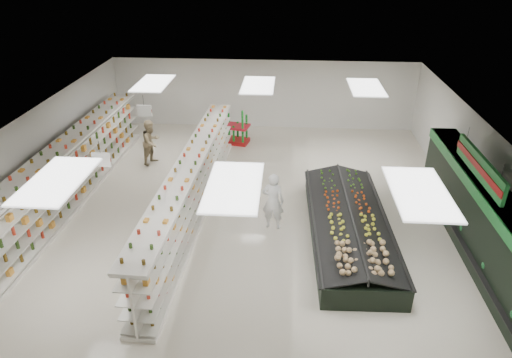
# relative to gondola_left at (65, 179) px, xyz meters

# --- Properties ---
(floor) EXTENTS (16.00, 16.00, 0.00)m
(floor) POSITION_rel_gondola_left_xyz_m (6.13, -0.13, -0.96)
(floor) COLOR beige
(floor) RESTS_ON ground
(ceiling) EXTENTS (14.00, 16.00, 0.02)m
(ceiling) POSITION_rel_gondola_left_xyz_m (6.13, -0.13, 2.24)
(ceiling) COLOR white
(ceiling) RESTS_ON wall_back
(wall_back) EXTENTS (14.00, 0.02, 3.20)m
(wall_back) POSITION_rel_gondola_left_xyz_m (6.13, 7.87, 0.64)
(wall_back) COLOR silver
(wall_back) RESTS_ON floor
(wall_left) EXTENTS (0.02, 16.00, 3.20)m
(wall_left) POSITION_rel_gondola_left_xyz_m (-0.87, -0.13, 0.64)
(wall_left) COLOR silver
(wall_left) RESTS_ON floor
(wall_right) EXTENTS (0.02, 16.00, 3.20)m
(wall_right) POSITION_rel_gondola_left_xyz_m (13.13, -0.13, 0.64)
(wall_right) COLOR silver
(wall_right) RESTS_ON floor
(produce_wall_case) EXTENTS (0.93, 8.00, 2.20)m
(produce_wall_case) POSITION_rel_gondola_left_xyz_m (12.66, -1.63, 0.29)
(produce_wall_case) COLOR black
(produce_wall_case) RESTS_ON floor
(aisle_sign_near) EXTENTS (0.52, 0.06, 0.75)m
(aisle_sign_near) POSITION_rel_gondola_left_xyz_m (2.33, -2.13, 1.80)
(aisle_sign_near) COLOR white
(aisle_sign_near) RESTS_ON ceiling
(aisle_sign_far) EXTENTS (0.52, 0.06, 0.75)m
(aisle_sign_far) POSITION_rel_gondola_left_xyz_m (2.33, 1.87, 1.80)
(aisle_sign_far) COLOR white
(aisle_sign_far) RESTS_ON ceiling
(hortifruti_banner) EXTENTS (0.12, 3.20, 0.95)m
(hortifruti_banner) POSITION_rel_gondola_left_xyz_m (12.38, -1.63, 1.69)
(hortifruti_banner) COLOR #217B33
(hortifruti_banner) RESTS_ON ceiling
(gondola_left) EXTENTS (1.17, 12.03, 2.08)m
(gondola_left) POSITION_rel_gondola_left_xyz_m (0.00, 0.00, 0.00)
(gondola_left) COLOR white
(gondola_left) RESTS_ON floor
(gondola_center) EXTENTS (1.20, 11.04, 1.91)m
(gondola_center) POSITION_rel_gondola_left_xyz_m (4.29, -0.25, -0.08)
(gondola_center) COLOR white
(gondola_center) RESTS_ON floor
(produce_island) EXTENTS (2.48, 6.41, 0.95)m
(produce_island) POSITION_rel_gondola_left_xyz_m (9.19, -1.25, -0.52)
(produce_island) COLOR black
(produce_island) RESTS_ON floor
(soda_endcap) EXTENTS (1.29, 1.02, 1.47)m
(soda_endcap) POSITION_rel_gondola_left_xyz_m (5.02, 5.75, -0.24)
(soda_endcap) COLOR #A81314
(soda_endcap) RESTS_ON floor
(shopper_main) EXTENTS (0.74, 0.55, 1.85)m
(shopper_main) POSITION_rel_gondola_left_xyz_m (6.91, -0.89, -0.03)
(shopper_main) COLOR white
(shopper_main) RESTS_ON floor
(shopper_background) EXTENTS (0.86, 1.02, 1.80)m
(shopper_background) POSITION_rel_gondola_left_xyz_m (1.93, 3.46, -0.05)
(shopper_background) COLOR tan
(shopper_background) RESTS_ON floor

